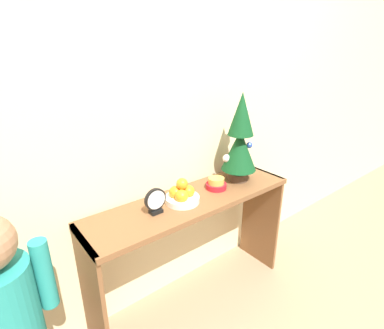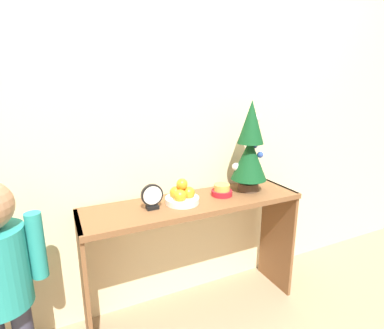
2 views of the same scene
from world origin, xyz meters
TOP-DOWN VIEW (x-y plane):
  - ground_plane at (0.00, 0.00)m, footprint 12.00×12.00m
  - back_wall at (0.00, 0.39)m, footprint 7.00×0.05m
  - console_table at (0.00, 0.17)m, footprint 1.25×0.34m
  - mini_tree at (0.37, 0.19)m, footprint 0.21×0.21m
  - fruit_bowl at (-0.08, 0.17)m, footprint 0.19×0.19m
  - singing_bowl at (0.18, 0.18)m, footprint 0.12×0.12m
  - desk_clock at (-0.25, 0.16)m, footprint 0.12×0.04m
  - child_figure at (-0.95, 0.12)m, footprint 0.39×0.25m

SIDE VIEW (x-z plane):
  - ground_plane at x=0.00m, z-range 0.00..0.00m
  - console_table at x=0.00m, z-range 0.20..0.91m
  - child_figure at x=-0.95m, z-range 0.11..1.08m
  - singing_bowl at x=0.18m, z-range 0.71..0.78m
  - fruit_bowl at x=-0.08m, z-range 0.69..0.82m
  - desk_clock at x=-0.25m, z-range 0.71..0.85m
  - mini_tree at x=0.37m, z-range 0.71..1.25m
  - back_wall at x=0.00m, z-range 0.00..2.50m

